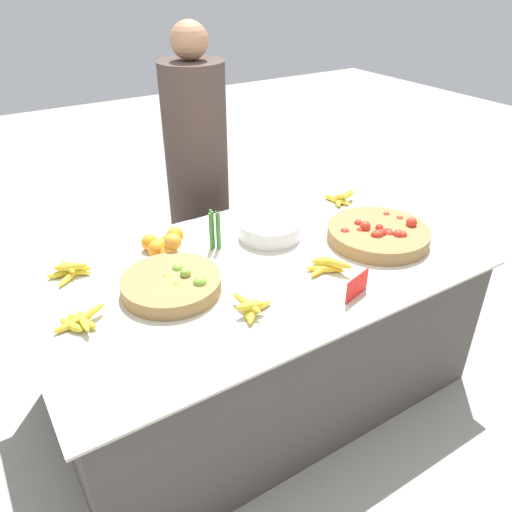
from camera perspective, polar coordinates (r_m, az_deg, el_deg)
name	(u,v)px	position (r m, az deg, el deg)	size (l,w,h in m)	color
ground_plane	(256,383)	(2.59, 0.00, -14.27)	(12.00, 12.00, 0.00)	#A39E93
market_table	(256,329)	(2.36, 0.00, -8.30)	(1.89, 1.10, 0.70)	#4C4742
lime_bowl	(172,284)	(2.01, -9.60, -3.19)	(0.40, 0.40, 0.09)	olive
tomato_basket	(378,234)	(2.40, 13.80, 2.47)	(0.47, 0.47, 0.10)	olive
orange_pile	(164,245)	(2.25, -10.46, 1.25)	(0.16, 0.22, 0.13)	orange
metal_bowl	(270,229)	(2.36, 1.59, 3.12)	(0.29, 0.29, 0.08)	silver
price_sign	(357,286)	(1.98, 11.48, -3.38)	(0.14, 0.04, 0.10)	red
veg_bundle	(216,230)	(2.25, -4.62, 2.96)	(0.05, 0.05, 0.19)	#428438
banana_bunch_front_left	(71,270)	(2.22, -20.43, -1.52)	(0.19, 0.16, 0.06)	yellow
banana_bunch_front_center	(79,321)	(1.92, -19.55, -7.02)	(0.20, 0.16, 0.05)	yellow
banana_bunch_front_right	(327,266)	(2.13, 8.14, -1.12)	(0.17, 0.18, 0.06)	yellow
banana_bunch_back_center	(341,198)	(2.76, 9.70, 6.55)	(0.17, 0.17, 0.06)	yellow
banana_bunch_middle_right	(251,307)	(1.87, -0.54, -5.88)	(0.16, 0.18, 0.06)	yellow
vendor_person	(198,178)	(2.99, -6.65, 8.82)	(0.36, 0.36, 1.58)	#473833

